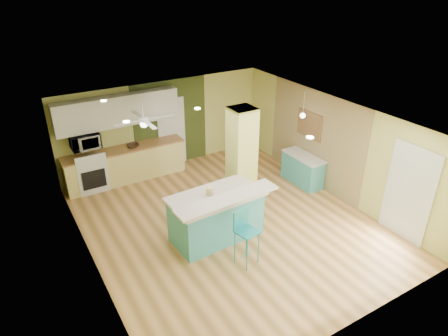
{
  "coord_description": "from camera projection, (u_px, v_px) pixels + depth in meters",
  "views": [
    {
      "loc": [
        -3.99,
        -6.45,
        5.28
      ],
      "look_at": [
        0.12,
        0.4,
        1.21
      ],
      "focal_mm": 32.0,
      "sensor_mm": 36.0,
      "label": 1
    }
  ],
  "objects": [
    {
      "name": "floor",
      "position": [
        229.0,
        223.0,
        9.15
      ],
      "size": [
        6.0,
        7.0,
        0.01
      ],
      "primitive_type": "cube",
      "color": "olive",
      "rests_on": "ground"
    },
    {
      "name": "ceiling",
      "position": [
        229.0,
        120.0,
        8.01
      ],
      "size": [
        6.0,
        7.0,
        0.01
      ],
      "primitive_type": "cube",
      "color": "white",
      "rests_on": "wall_back"
    },
    {
      "name": "wall_back",
      "position": [
        164.0,
        125.0,
        11.26
      ],
      "size": [
        6.0,
        0.01,
        2.5
      ],
      "primitive_type": "cube",
      "color": "#C0C067",
      "rests_on": "floor"
    },
    {
      "name": "wall_front",
      "position": [
        353.0,
        270.0,
        5.9
      ],
      "size": [
        6.0,
        0.01,
        2.5
      ],
      "primitive_type": "cube",
      "color": "#C0C067",
      "rests_on": "floor"
    },
    {
      "name": "wall_left",
      "position": [
        87.0,
        215.0,
        7.2
      ],
      "size": [
        0.01,
        7.0,
        2.5
      ],
      "primitive_type": "cube",
      "color": "#C0C067",
      "rests_on": "floor"
    },
    {
      "name": "wall_right",
      "position": [
        331.0,
        146.0,
        9.96
      ],
      "size": [
        0.01,
        7.0,
        2.5
      ],
      "primitive_type": "cube",
      "color": "#C0C067",
      "rests_on": "floor"
    },
    {
      "name": "wood_panel",
      "position": [
        314.0,
        138.0,
        10.41
      ],
      "size": [
        0.02,
        3.4,
        2.5
      ],
      "primitive_type": "cube",
      "color": "olive",
      "rests_on": "floor"
    },
    {
      "name": "olive_accent",
      "position": [
        171.0,
        124.0,
        11.34
      ],
      "size": [
        2.2,
        0.02,
        2.5
      ],
      "primitive_type": "cube",
      "color": "#38451B",
      "rests_on": "floor"
    },
    {
      "name": "interior_door",
      "position": [
        172.0,
        132.0,
        11.43
      ],
      "size": [
        0.82,
        0.05,
        2.0
      ],
      "primitive_type": "cube",
      "color": "white",
      "rests_on": "floor"
    },
    {
      "name": "french_door",
      "position": [
        409.0,
        193.0,
        8.28
      ],
      "size": [
        0.04,
        1.08,
        2.1
      ],
      "primitive_type": "cube",
      "color": "silver",
      "rests_on": "floor"
    },
    {
      "name": "column",
      "position": [
        241.0,
        159.0,
        9.26
      ],
      "size": [
        0.55,
        0.55,
        2.5
      ],
      "primitive_type": "cube",
      "color": "#BDBF58",
      "rests_on": "floor"
    },
    {
      "name": "kitchen_run",
      "position": [
        126.0,
        164.0,
        10.78
      ],
      "size": [
        3.25,
        0.63,
        0.94
      ],
      "color": "#E0CF75",
      "rests_on": "floor"
    },
    {
      "name": "stove",
      "position": [
        91.0,
        173.0,
        10.35
      ],
      "size": [
        0.76,
        0.66,
        1.08
      ],
      "color": "silver",
      "rests_on": "floor"
    },
    {
      "name": "upper_cabinets",
      "position": [
        118.0,
        111.0,
        10.2
      ],
      "size": [
        3.2,
        0.34,
        0.8
      ],
      "primitive_type": "cube",
      "color": "silver",
      "rests_on": "wall_back"
    },
    {
      "name": "microwave",
      "position": [
        85.0,
        141.0,
        9.95
      ],
      "size": [
        0.7,
        0.48,
        0.39
      ],
      "primitive_type": "imported",
      "color": "silver",
      "rests_on": "wall_back"
    },
    {
      "name": "ceiling_fan",
      "position": [
        143.0,
        120.0,
        9.23
      ],
      "size": [
        1.41,
        1.41,
        0.61
      ],
      "color": "white",
      "rests_on": "ceiling"
    },
    {
      "name": "pendant_lamp",
      "position": [
        303.0,
        115.0,
        10.08
      ],
      "size": [
        0.14,
        0.14,
        0.69
      ],
      "color": "white",
      "rests_on": "ceiling"
    },
    {
      "name": "wall_decor",
      "position": [
        310.0,
        125.0,
        10.41
      ],
      "size": [
        0.03,
        0.9,
        0.7
      ],
      "primitive_type": "cube",
      "color": "brown",
      "rests_on": "wood_panel"
    },
    {
      "name": "peninsula",
      "position": [
        217.0,
        215.0,
        8.43
      ],
      "size": [
        2.26,
        1.29,
        1.19
      ],
      "rotation": [
        0.0,
        0.0,
        0.05
      ],
      "color": "teal",
      "rests_on": "floor"
    },
    {
      "name": "bar_stool",
      "position": [
        244.0,
        228.0,
        7.62
      ],
      "size": [
        0.46,
        0.46,
        1.18
      ],
      "rotation": [
        0.0,
        0.0,
        0.22
      ],
      "color": "teal",
      "rests_on": "floor"
    },
    {
      "name": "side_counter",
      "position": [
        303.0,
        169.0,
        10.67
      ],
      "size": [
        0.53,
        1.24,
        0.8
      ],
      "color": "teal",
      "rests_on": "floor"
    },
    {
      "name": "fruit_bowl",
      "position": [
        133.0,
        146.0,
        10.64
      ],
      "size": [
        0.33,
        0.33,
        0.08
      ],
      "primitive_type": "imported",
      "rotation": [
        0.0,
        0.0,
        -0.02
      ],
      "color": "#382617",
      "rests_on": "kitchen_run"
    },
    {
      "name": "canister",
      "position": [
        210.0,
        191.0,
        8.21
      ],
      "size": [
        0.16,
        0.16,
        0.18
      ],
      "primitive_type": "cylinder",
      "color": "gold",
      "rests_on": "peninsula"
    }
  ]
}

